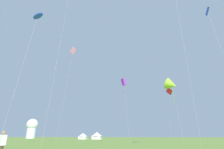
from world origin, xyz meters
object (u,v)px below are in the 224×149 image
Objects in this scene: kite_lime_delta at (171,85)px; kite_blue_diamond at (209,15)px; kite_blue_parafoil at (38,16)px; kite_red_diamond at (169,91)px; person_spectator at (1,147)px; kite_purple_box at (124,82)px; kite_pink_diamond at (73,52)px; festival_tent_right at (83,136)px; observatory_dome at (32,127)px; festival_tent_center at (97,135)px.

kite_blue_diamond is (3.23, -12.77, 5.45)m from kite_lime_delta.
kite_blue_parafoil is at bearing -148.16° from kite_lime_delta.
kite_red_diamond reaches higher than person_spectator.
kite_lime_delta is at bearing -98.88° from kite_red_diamond.
kite_red_diamond reaches higher than kite_purple_box.
kite_red_diamond reaches higher than kite_blue_diamond.
kite_pink_diamond reaches higher than kite_blue_parafoil.
kite_blue_parafoil reaches higher than festival_tent_right.
kite_pink_diamond reaches higher than kite_purple_box.
kite_blue_diamond reaches higher than festival_tent_right.
kite_blue_diamond is at bearing -91.89° from kite_red_diamond.
kite_lime_delta is (20.97, 13.02, -8.29)m from kite_blue_parafoil.
observatory_dome is at bearing 129.32° from kite_pink_diamond.
kite_pink_diamond is (-27.21, -24.82, 5.42)m from kite_red_diamond.
kite_purple_box is 8.16× the size of person_spectator.
kite_blue_diamond is 1.61× the size of observatory_dome.
kite_purple_box reaches higher than person_spectator.
kite_purple_box reaches higher than festival_tent_center.
kite_blue_diamond is 66.85m from festival_tent_right.
observatory_dome is at bearing 134.27° from kite_blue_diamond.
kite_red_diamond is 0.77× the size of kite_pink_diamond.
kite_pink_diamond is 13.52× the size of person_spectator.
festival_tent_right is 0.87× the size of festival_tent_center.
kite_red_diamond reaches higher than kite_lime_delta.
festival_tent_center is (-28.33, 55.33, -14.38)m from kite_blue_diamond.
observatory_dome is (-58.91, 55.53, -7.25)m from kite_purple_box.
kite_purple_box reaches higher than kite_lime_delta.
person_spectator is (6.60, -9.74, -17.99)m from kite_blue_parafoil.
person_spectator is (8.23, -27.53, -21.09)m from kite_pink_diamond.
kite_blue_diamond is 3.87× the size of festival_tent_center.
kite_pink_diamond is at bearing -177.91° from kite_purple_box.
observatory_dome is at bearing 156.89° from kite_red_diamond.
kite_purple_box reaches higher than observatory_dome.
kite_lime_delta is 53.63m from festival_tent_right.
kite_blue_parafoil is 21.50m from person_spectator.
kite_blue_parafoil is at bearing -84.80° from kite_pink_diamond.
kite_lime_delta is 25.75m from kite_pink_diamond.
kite_blue_parafoil is 18.13m from kite_pink_diamond.
person_spectator is 66.20m from festival_tent_center.
observatory_dome is (-73.09, 31.19, -10.51)m from kite_red_diamond.
observatory_dome is at bearing 122.77° from kite_blue_parafoil.
kite_purple_box is 31.01m from person_spectator.
kite_blue_diamond is (-1.40, -42.36, -0.53)m from kite_red_diamond.
kite_blue_parafoil is (-25.59, -42.61, 2.32)m from kite_red_diamond.
kite_lime_delta is at bearing 31.84° from kite_blue_parafoil.
kite_pink_diamond is (-13.03, -0.48, 8.68)m from kite_purple_box.
kite_pink_diamond is at bearing 168.07° from kite_lime_delta.
kite_pink_diamond is 42.98m from festival_tent_center.
kite_blue_parafoil reaches higher than kite_red_diamond.
kite_lime_delta is 3.05× the size of festival_tent_right.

